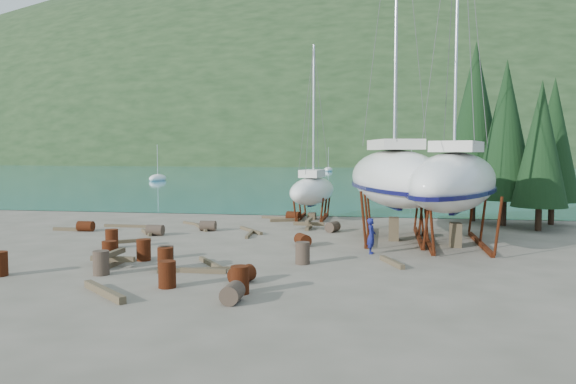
% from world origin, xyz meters
% --- Properties ---
extents(ground, '(600.00, 600.00, 0.00)m').
position_xyz_m(ground, '(0.00, 0.00, 0.00)').
color(ground, '#5B5648').
rests_on(ground, ground).
extents(bay_water, '(700.00, 700.00, 0.00)m').
position_xyz_m(bay_water, '(0.00, 315.00, 0.01)').
color(bay_water, '#196F7F').
rests_on(bay_water, ground).
extents(far_hill, '(800.00, 360.00, 110.00)m').
position_xyz_m(far_hill, '(0.00, 320.00, 0.00)').
color(far_hill, '#1C3118').
rests_on(far_hill, ground).
extents(far_house_left, '(6.60, 5.60, 5.60)m').
position_xyz_m(far_house_left, '(-60.00, 190.00, 2.92)').
color(far_house_left, beige).
rests_on(far_house_left, ground).
extents(far_house_center, '(6.60, 5.60, 5.60)m').
position_xyz_m(far_house_center, '(-20.00, 190.00, 2.92)').
color(far_house_center, beige).
rests_on(far_house_center, ground).
extents(far_house_right, '(6.60, 5.60, 5.60)m').
position_xyz_m(far_house_right, '(30.00, 190.00, 2.92)').
color(far_house_right, beige).
rests_on(far_house_right, ground).
extents(cypress_near_right, '(3.60, 3.60, 10.00)m').
position_xyz_m(cypress_near_right, '(12.50, 12.00, 5.79)').
color(cypress_near_right, black).
rests_on(cypress_near_right, ground).
extents(cypress_mid_right, '(3.06, 3.06, 8.50)m').
position_xyz_m(cypress_mid_right, '(14.00, 10.00, 4.92)').
color(cypress_mid_right, black).
rests_on(cypress_mid_right, ground).
extents(cypress_back_left, '(4.14, 4.14, 11.50)m').
position_xyz_m(cypress_back_left, '(11.00, 14.00, 6.66)').
color(cypress_back_left, black).
rests_on(cypress_back_left, ground).
extents(cypress_far_right, '(3.24, 3.24, 9.00)m').
position_xyz_m(cypress_far_right, '(15.50, 13.00, 5.21)').
color(cypress_far_right, black).
rests_on(cypress_far_right, ground).
extents(moored_boat_left, '(2.00, 5.00, 6.05)m').
position_xyz_m(moored_boat_left, '(-30.00, 60.00, 0.39)').
color(moored_boat_left, white).
rests_on(moored_boat_left, ground).
extents(moored_boat_mid, '(2.00, 5.00, 6.05)m').
position_xyz_m(moored_boat_mid, '(10.00, 80.00, 0.39)').
color(moored_boat_mid, white).
rests_on(moored_boat_mid, ground).
extents(moored_boat_far, '(2.00, 5.00, 6.05)m').
position_xyz_m(moored_boat_far, '(-8.00, 110.00, 0.39)').
color(moored_boat_far, white).
rests_on(moored_boat_far, ground).
extents(large_sailboat_near, '(6.54, 12.97, 19.63)m').
position_xyz_m(large_sailboat_near, '(5.85, 5.60, 3.16)').
color(large_sailboat_near, white).
rests_on(large_sailboat_near, ground).
extents(large_sailboat_far, '(6.84, 12.43, 18.87)m').
position_xyz_m(large_sailboat_far, '(8.69, 4.12, 3.08)').
color(large_sailboat_far, white).
rests_on(large_sailboat_far, ground).
extents(small_sailboat_shore, '(3.32, 7.51, 11.59)m').
position_xyz_m(small_sailboat_shore, '(0.62, 13.59, 1.91)').
color(small_sailboat_shore, white).
rests_on(small_sailboat_shore, ground).
extents(worker, '(0.41, 0.59, 1.56)m').
position_xyz_m(worker, '(4.83, 0.99, 0.78)').
color(worker, navy).
rests_on(worker, ground).
extents(drum_1, '(0.59, 0.88, 0.58)m').
position_xyz_m(drum_1, '(1.00, -7.87, 0.29)').
color(drum_1, '#2D2823').
rests_on(drum_1, ground).
extents(drum_2, '(0.88, 0.58, 0.58)m').
position_xyz_m(drum_2, '(-11.21, 5.36, 0.29)').
color(drum_2, '#57220E').
rests_on(drum_2, ground).
extents(drum_3, '(0.58, 0.58, 0.88)m').
position_xyz_m(drum_3, '(-1.61, -6.41, 0.44)').
color(drum_3, '#57220E').
rests_on(drum_3, ground).
extents(drum_4, '(1.01, 0.82, 0.58)m').
position_xyz_m(drum_4, '(-0.51, 12.51, 0.29)').
color(drum_4, '#57220E').
rests_on(drum_4, ground).
extents(drum_5, '(0.58, 0.58, 0.88)m').
position_xyz_m(drum_5, '(-2.80, -3.58, 0.44)').
color(drum_5, '#2D2823').
rests_on(drum_5, ground).
extents(drum_6, '(0.94, 1.05, 0.58)m').
position_xyz_m(drum_6, '(1.58, 2.49, 0.29)').
color(drum_6, '#57220E').
rests_on(drum_6, ground).
extents(drum_7, '(0.58, 0.58, 0.88)m').
position_xyz_m(drum_7, '(0.94, -6.79, 0.44)').
color(drum_7, '#57220E').
rests_on(drum_7, ground).
extents(drum_8, '(0.58, 0.58, 0.88)m').
position_xyz_m(drum_8, '(-7.07, 0.38, 0.44)').
color(drum_8, '#57220E').
rests_on(drum_8, ground).
extents(drum_9, '(0.90, 0.62, 0.58)m').
position_xyz_m(drum_9, '(-4.47, 6.70, 0.29)').
color(drum_9, '#2D2823').
rests_on(drum_9, ground).
extents(drum_10, '(0.58, 0.58, 0.88)m').
position_xyz_m(drum_10, '(-2.68, -3.95, 0.44)').
color(drum_10, '#57220E').
rests_on(drum_10, ground).
extents(drum_11, '(0.86, 1.03, 0.58)m').
position_xyz_m(drum_11, '(2.54, 7.46, 0.29)').
color(drum_11, '#2D2823').
rests_on(drum_11, ground).
extents(drum_12, '(0.89, 1.04, 0.58)m').
position_xyz_m(drum_12, '(0.63, -5.33, 0.29)').
color(drum_12, '#57220E').
rests_on(drum_12, ground).
extents(drum_13, '(0.58, 0.58, 0.88)m').
position_xyz_m(drum_13, '(-4.34, -2.18, 0.44)').
color(drum_13, '#57220E').
rests_on(drum_13, ground).
extents(drum_14, '(0.58, 0.58, 0.88)m').
position_xyz_m(drum_14, '(-5.50, -2.86, 0.44)').
color(drum_14, '#57220E').
rests_on(drum_14, ground).
extents(drum_15, '(0.90, 0.61, 0.58)m').
position_xyz_m(drum_15, '(-6.70, 4.51, 0.29)').
color(drum_15, '#2D2823').
rests_on(drum_15, ground).
extents(drum_16, '(0.58, 0.58, 0.88)m').
position_xyz_m(drum_16, '(-4.71, -5.00, 0.44)').
color(drum_16, '#2D2823').
rests_on(drum_16, ground).
extents(drum_17, '(0.58, 0.58, 0.88)m').
position_xyz_m(drum_17, '(2.19, -1.78, 0.44)').
color(drum_17, '#2D2823').
rests_on(drum_17, ground).
extents(timber_0, '(1.96, 1.45, 0.14)m').
position_xyz_m(timber_0, '(-6.08, 9.03, 0.07)').
color(timber_0, brown).
rests_on(timber_0, ground).
extents(timber_1, '(0.98, 1.98, 0.19)m').
position_xyz_m(timber_1, '(5.69, -1.30, 0.10)').
color(timber_1, brown).
rests_on(timber_1, ground).
extents(timber_2, '(2.19, 0.23, 0.19)m').
position_xyz_m(timber_2, '(-12.11, 5.39, 0.09)').
color(timber_2, brown).
rests_on(timber_2, ground).
extents(timber_3, '(2.76, 1.15, 0.15)m').
position_xyz_m(timber_3, '(-1.48, -3.89, 0.07)').
color(timber_3, brown).
rests_on(timber_3, ground).
extents(timber_4, '(1.34, 1.83, 0.17)m').
position_xyz_m(timber_4, '(-7.41, 4.98, 0.09)').
color(timber_4, brown).
rests_on(timber_4, ground).
extents(timber_5, '(1.53, 1.95, 0.16)m').
position_xyz_m(timber_5, '(-1.36, -2.63, 0.08)').
color(timber_5, brown).
rests_on(timber_5, ground).
extents(timber_6, '(1.84, 1.01, 0.19)m').
position_xyz_m(timber_6, '(-0.93, 11.68, 0.10)').
color(timber_6, brown).
rests_on(timber_6, ground).
extents(timber_7, '(1.78, 0.18, 0.17)m').
position_xyz_m(timber_7, '(-1.17, -4.08, 0.09)').
color(timber_7, brown).
rests_on(timber_7, ground).
extents(timber_9, '(2.62, 0.64, 0.15)m').
position_xyz_m(timber_9, '(-1.50, 13.04, 0.08)').
color(timber_9, brown).
rests_on(timber_9, ground).
extents(timber_10, '(1.85, 2.41, 0.16)m').
position_xyz_m(timber_10, '(-1.98, 6.74, 0.08)').
color(timber_10, brown).
rests_on(timber_10, ground).
extents(timber_11, '(0.36, 2.23, 0.15)m').
position_xyz_m(timber_11, '(-1.69, 5.23, 0.08)').
color(timber_11, brown).
rests_on(timber_11, ground).
extents(timber_12, '(1.96, 1.60, 0.17)m').
position_xyz_m(timber_12, '(-7.07, 1.91, 0.08)').
color(timber_12, brown).
rests_on(timber_12, ground).
extents(timber_15, '(1.60, 2.64, 0.15)m').
position_xyz_m(timber_15, '(-5.18, 7.55, 0.07)').
color(timber_15, brown).
rests_on(timber_15, ground).
extents(timber_16, '(2.31, 2.04, 0.23)m').
position_xyz_m(timber_16, '(-3.17, -7.68, 0.11)').
color(timber_16, brown).
rests_on(timber_16, ground).
extents(timber_17, '(2.74, 0.17, 0.16)m').
position_xyz_m(timber_17, '(-9.74, 7.34, 0.08)').
color(timber_17, brown).
rests_on(timber_17, ground).
extents(timber_pile_fore, '(1.80, 1.80, 0.60)m').
position_xyz_m(timber_pile_fore, '(-5.02, -3.52, 0.30)').
color(timber_pile_fore, brown).
rests_on(timber_pile_fore, ground).
extents(timber_pile_aft, '(1.80, 1.80, 0.60)m').
position_xyz_m(timber_pile_aft, '(1.06, 8.46, 0.30)').
color(timber_pile_aft, brown).
rests_on(timber_pile_aft, ground).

